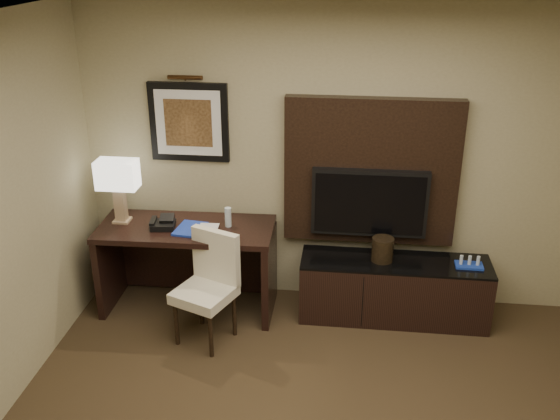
# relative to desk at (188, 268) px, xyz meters

# --- Properties ---
(ceiling) EXTENTS (4.50, 5.00, 0.01)m
(ceiling) POSITION_rel_desk_xyz_m (1.28, -2.10, 2.29)
(ceiling) COLOR silver
(ceiling) RESTS_ON wall_back
(wall_back) EXTENTS (4.50, 0.01, 2.70)m
(wall_back) POSITION_rel_desk_xyz_m (1.28, 0.40, 0.94)
(wall_back) COLOR tan
(wall_back) RESTS_ON floor
(desk) EXTENTS (1.55, 0.70, 0.82)m
(desk) POSITION_rel_desk_xyz_m (0.00, 0.00, 0.00)
(desk) COLOR black
(desk) RESTS_ON floor
(credenza) EXTENTS (1.64, 0.46, 0.56)m
(credenza) POSITION_rel_desk_xyz_m (1.83, 0.05, -0.13)
(credenza) COLOR black
(credenza) RESTS_ON floor
(tv_wall_panel) EXTENTS (1.50, 0.12, 1.30)m
(tv_wall_panel) POSITION_rel_desk_xyz_m (1.58, 0.34, 0.86)
(tv_wall_panel) COLOR black
(tv_wall_panel) RESTS_ON wall_back
(tv) EXTENTS (1.00, 0.08, 0.60)m
(tv) POSITION_rel_desk_xyz_m (1.58, 0.24, 0.61)
(tv) COLOR black
(tv) RESTS_ON tv_wall_panel
(artwork) EXTENTS (0.70, 0.04, 0.70)m
(artwork) POSITION_rel_desk_xyz_m (-0.02, 0.38, 1.24)
(artwork) COLOR black
(artwork) RESTS_ON wall_back
(picture_light) EXTENTS (0.04, 0.04, 0.30)m
(picture_light) POSITION_rel_desk_xyz_m (-0.02, 0.34, 1.64)
(picture_light) COLOR #412914
(picture_light) RESTS_ON wall_back
(desk_chair) EXTENTS (0.59, 0.63, 0.90)m
(desk_chair) POSITION_rel_desk_xyz_m (0.26, -0.48, 0.04)
(desk_chair) COLOR beige
(desk_chair) RESTS_ON floor
(table_lamp) EXTENTS (0.34, 0.21, 0.54)m
(table_lamp) POSITION_rel_desk_xyz_m (-0.59, 0.04, 0.68)
(table_lamp) COLOR tan
(table_lamp) RESTS_ON desk
(desk_phone) EXTENTS (0.23, 0.21, 0.10)m
(desk_phone) POSITION_rel_desk_xyz_m (-0.19, -0.04, 0.46)
(desk_phone) COLOR black
(desk_phone) RESTS_ON desk
(blue_folder) EXTENTS (0.26, 0.33, 0.02)m
(blue_folder) POSITION_rel_desk_xyz_m (0.06, -0.06, 0.42)
(blue_folder) COLOR #1A36AD
(blue_folder) RESTS_ON desk
(book) EXTENTS (0.17, 0.03, 0.23)m
(book) POSITION_rel_desk_xyz_m (0.13, -0.07, 0.53)
(book) COLOR #AEA488
(book) RESTS_ON desk
(water_bottle) EXTENTS (0.07, 0.07, 0.17)m
(water_bottle) POSITION_rel_desk_xyz_m (0.37, 0.05, 0.50)
(water_bottle) COLOR silver
(water_bottle) RESTS_ON desk
(ice_bucket) EXTENTS (0.23, 0.23, 0.21)m
(ice_bucket) POSITION_rel_desk_xyz_m (1.71, 0.05, 0.26)
(ice_bucket) COLOR black
(ice_bucket) RESTS_ON credenza
(minibar_tray) EXTENTS (0.23, 0.14, 0.08)m
(minibar_tray) POSITION_rel_desk_xyz_m (2.45, 0.03, 0.20)
(minibar_tray) COLOR #1B3CB0
(minibar_tray) RESTS_ON credenza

